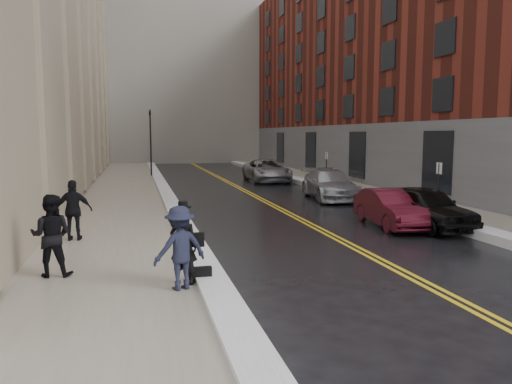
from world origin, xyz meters
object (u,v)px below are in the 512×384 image
car_black (424,207)px  car_silver_far (267,171)px  car_silver_near (330,184)px  pedestrian_main (184,246)px  pedestrian_c (74,210)px  pedestrian_b (180,248)px  car_maroon (391,208)px  pedestrian_a (51,235)px

car_black → car_silver_far: size_ratio=0.78×
car_silver_near → pedestrian_main: size_ratio=3.15×
pedestrian_c → pedestrian_main: bearing=122.3°
pedestrian_main → pedestrian_b: 0.35m
car_black → pedestrian_b: pedestrian_b is taller
car_maroon → pedestrian_a: 11.71m
pedestrian_b → pedestrian_c: (-2.69, 5.57, 0.05)m
car_silver_far → pedestrian_main: (-8.00, -23.39, 0.19)m
pedestrian_main → pedestrian_c: pedestrian_c is taller
car_black → pedestrian_b: bearing=-152.4°
car_black → pedestrian_main: pedestrian_main is taller
car_silver_near → pedestrian_b: pedestrian_b is taller
car_maroon → car_silver_far: (0.00, 17.67, 0.11)m
car_silver_near → pedestrian_c: pedestrian_c is taller
pedestrian_main → pedestrian_c: size_ratio=0.91×
car_black → pedestrian_b: (-9.14, -5.58, 0.26)m
car_silver_far → car_black: bearing=-85.0°
car_black → pedestrian_b: 10.71m
car_silver_far → pedestrian_main: 24.73m
pedestrian_c → pedestrian_b: bearing=120.0°
car_black → car_maroon: (-1.04, 0.48, -0.08)m
car_silver_far → pedestrian_main: pedestrian_main is taller
car_maroon → pedestrian_main: 9.84m
car_maroon → pedestrian_c: bearing=-172.9°
car_black → car_maroon: car_black is taller
pedestrian_c → car_silver_far: bearing=-116.5°
pedestrian_main → pedestrian_a: (-2.83, 1.31, 0.10)m
car_maroon → pedestrian_c: size_ratio=2.25×
car_silver_far → pedestrian_b: (-8.10, -23.73, 0.22)m
pedestrian_main → pedestrian_c: (-2.80, 5.24, 0.09)m
pedestrian_main → car_maroon: bearing=-120.2°
car_silver_far → pedestrian_a: bearing=-114.4°
car_silver_near → car_silver_far: car_silver_far is taller
car_silver_far → pedestrian_main: size_ratio=3.44×
car_black → car_maroon: size_ratio=1.08×
pedestrian_main → pedestrian_a: pedestrian_a is taller
car_maroon → pedestrian_c: pedestrian_c is taller
car_black → car_silver_far: bearing=89.5°
car_silver_near → car_silver_far: bearing=100.4°
pedestrian_a → pedestrian_main: bearing=162.3°
car_black → pedestrian_c: bearing=176.3°
car_silver_near → car_black: bearing=-82.2°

